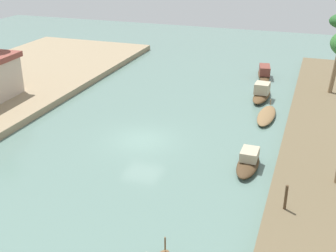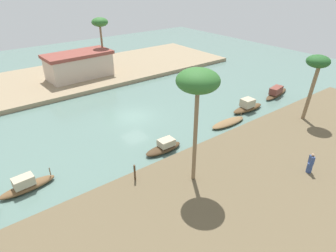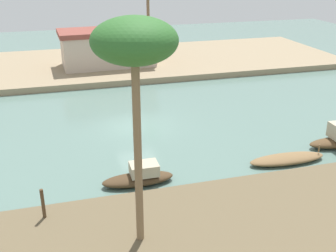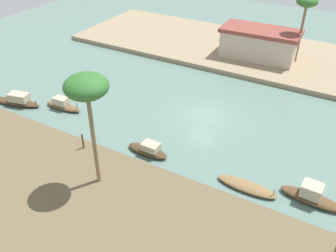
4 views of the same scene
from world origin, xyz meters
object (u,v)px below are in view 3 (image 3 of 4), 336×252
sampan_upstream_small (287,159)px  palm_tree_left_near (135,46)px  sampan_near_left_bank (140,177)px  riverside_building (108,47)px  mooring_post (43,204)px

sampan_upstream_small → palm_tree_left_near: bearing=-150.9°
sampan_near_left_bank → riverside_building: 21.86m
sampan_upstream_small → riverside_building: riverside_building is taller
mooring_post → riverside_building: (6.13, 24.17, 1.08)m
mooring_post → palm_tree_left_near: size_ratio=0.16×
palm_tree_left_near → riverside_building: (2.71, 26.52, -5.44)m
sampan_near_left_bank → palm_tree_left_near: 8.81m
mooring_post → palm_tree_left_near: (3.42, -2.36, 6.52)m
mooring_post → riverside_building: riverside_building is taller
sampan_upstream_small → riverside_building: (-6.35, 21.69, 2.05)m
sampan_upstream_small → sampan_near_left_bank: size_ratio=1.23×
mooring_post → sampan_upstream_small: bearing=11.2°
sampan_upstream_small → mooring_post: (-12.48, -2.47, 0.97)m
mooring_post → riverside_building: bearing=75.8°
mooring_post → palm_tree_left_near: bearing=-34.6°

